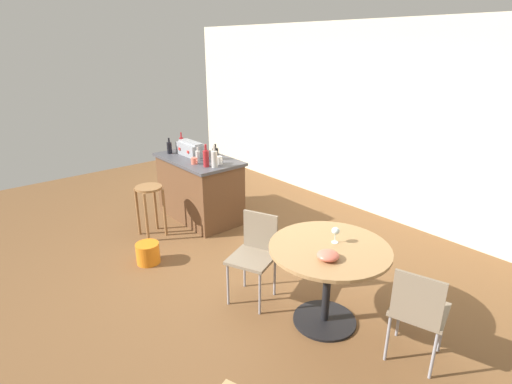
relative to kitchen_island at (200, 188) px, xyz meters
name	(u,v)px	position (x,y,z in m)	size (l,w,h in m)	color
ground_plane	(226,258)	(1.20, -0.43, -0.45)	(8.80, 8.80, 0.00)	brown
back_wall	(364,120)	(1.20, 2.09, 0.90)	(8.00, 0.10, 2.70)	beige
kitchen_island	(200,188)	(0.00, 0.00, 0.00)	(1.30, 0.74, 0.90)	brown
wooden_stool	(150,200)	(0.07, -0.80, 0.05)	(0.34, 0.34, 0.68)	olive
dining_table	(328,265)	(2.71, -0.42, 0.14)	(1.04, 1.04, 0.77)	black
folding_chair_near	(255,251)	(2.00, -0.65, 0.06)	(0.53, 0.53, 0.86)	#7F705B
folding_chair_far	(418,309)	(3.47, -0.27, 0.05)	(0.50, 0.50, 0.85)	#7F705B
toolbox	(191,149)	(-0.20, 0.02, 0.54)	(0.46, 0.25, 0.19)	gray
bottle_0	(198,156)	(0.13, -0.08, 0.52)	(0.06, 0.06, 0.20)	#B7B2AD
bottle_1	(214,159)	(0.51, -0.08, 0.56)	(0.08, 0.08, 0.29)	#B7B2AD
bottle_2	(206,158)	(0.42, -0.14, 0.56)	(0.08, 0.08, 0.29)	maroon
bottle_3	(215,153)	(0.22, 0.15, 0.53)	(0.08, 0.08, 0.22)	black
bottle_4	(182,144)	(-0.49, 0.03, 0.55)	(0.06, 0.06, 0.28)	maroon
bottle_5	(169,147)	(-0.47, -0.18, 0.53)	(0.07, 0.07, 0.23)	black
cup_0	(194,161)	(0.22, -0.19, 0.49)	(0.12, 0.09, 0.08)	#DB6651
cup_1	(219,160)	(0.44, 0.05, 0.50)	(0.12, 0.08, 0.10)	white
cup_2	(206,158)	(0.24, -0.02, 0.50)	(0.11, 0.08, 0.10)	#4C7099
wine_glass	(336,231)	(2.69, -0.32, 0.42)	(0.07, 0.07, 0.14)	silver
serving_bowl	(328,255)	(2.84, -0.59, 0.35)	(0.18, 0.18, 0.07)	#DB6651
plastic_bucket	(148,253)	(0.70, -1.17, -0.33)	(0.27, 0.27, 0.24)	orange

